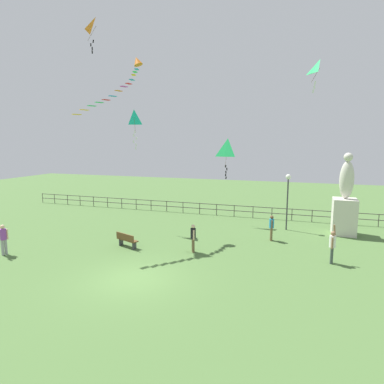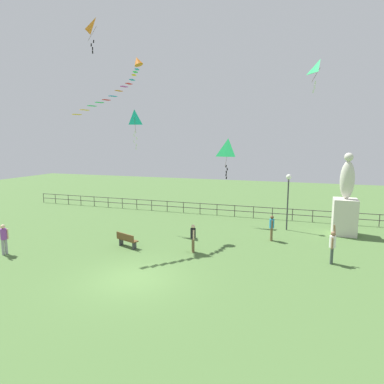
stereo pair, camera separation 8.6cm
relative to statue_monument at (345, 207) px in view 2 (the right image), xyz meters
name	(u,v)px [view 2 (the right image)]	position (x,y,z in m)	size (l,w,h in m)	color
ground_plane	(133,279)	(-9.83, -10.97, -1.89)	(80.00, 80.00, 0.00)	#4C7038
statue_monument	(345,207)	(0.00, 0.00, 0.00)	(1.48, 1.48, 5.45)	beige
lamppost	(288,189)	(-3.68, -0.02, 1.02)	(0.36, 0.36, 3.94)	#38383D
park_bench	(127,240)	(-12.39, -7.07, -1.43)	(1.55, 0.92, 0.85)	brown
person_0	(4,237)	(-18.12, -10.34, -0.89)	(0.39, 0.49, 2.00)	#99999E
person_1	(332,245)	(-1.18, -6.04, -0.90)	(0.32, 0.51, 1.98)	#3F4C47
person_2	(272,226)	(-4.46, -2.98, -0.96)	(0.30, 0.48, 1.61)	brown
person_3	(193,236)	(-8.42, -6.64, -0.97)	(0.30, 0.44, 1.60)	brown
kite_0	(135,120)	(-13.92, -2.93, 5.77)	(0.80, 0.70, 2.71)	#19B2B2
kite_1	(96,27)	(-15.82, -4.19, 11.55)	(0.98, 0.96, 2.17)	orange
kite_2	(228,149)	(-8.24, 1.16, 3.71)	(1.19, 0.97, 3.02)	#1EB759
kite_3	(320,69)	(-2.18, -3.70, 8.17)	(0.84, 0.90, 1.74)	#1EB759
streamer_kite	(134,66)	(-13.77, -3.10, 9.25)	(1.70, 6.06, 4.31)	orange
waterfront_railing	(209,207)	(-10.20, 3.03, -1.26)	(36.03, 0.06, 0.95)	#4C4742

